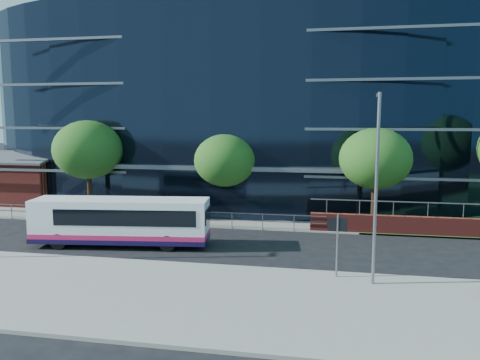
% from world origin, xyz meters
% --- Properties ---
extents(ground, '(200.00, 200.00, 0.00)m').
position_xyz_m(ground, '(0.00, 0.00, 0.00)').
color(ground, black).
rests_on(ground, ground).
extents(pavement_near, '(80.00, 8.00, 0.15)m').
position_xyz_m(pavement_near, '(0.00, -5.00, 0.07)').
color(pavement_near, gray).
rests_on(pavement_near, ground).
extents(kerb, '(80.00, 0.25, 0.16)m').
position_xyz_m(kerb, '(0.00, -1.00, 0.08)').
color(kerb, gray).
rests_on(kerb, ground).
extents(yellow_line_outer, '(80.00, 0.08, 0.01)m').
position_xyz_m(yellow_line_outer, '(0.00, -0.80, 0.01)').
color(yellow_line_outer, gold).
rests_on(yellow_line_outer, ground).
extents(yellow_line_inner, '(80.00, 0.08, 0.01)m').
position_xyz_m(yellow_line_inner, '(0.00, -0.65, 0.01)').
color(yellow_line_inner, gold).
rests_on(yellow_line_inner, ground).
extents(far_forecourt, '(50.00, 8.00, 0.10)m').
position_xyz_m(far_forecourt, '(-6.00, 11.00, 0.05)').
color(far_forecourt, gray).
rests_on(far_forecourt, ground).
extents(glass_office, '(44.00, 23.10, 16.00)m').
position_xyz_m(glass_office, '(-4.00, 20.85, 8.00)').
color(glass_office, black).
rests_on(glass_office, ground).
extents(brick_pavilion, '(8.60, 6.66, 4.40)m').
position_xyz_m(brick_pavilion, '(-22.00, 13.50, 1.94)').
color(brick_pavilion, maroon).
rests_on(brick_pavilion, ground).
extents(guard_railings, '(24.00, 0.05, 1.10)m').
position_xyz_m(guard_railings, '(-8.00, 7.00, 0.82)').
color(guard_railings, slate).
rests_on(guard_railings, ground).
extents(street_sign, '(0.85, 0.09, 2.80)m').
position_xyz_m(street_sign, '(4.50, -1.59, 2.15)').
color(street_sign, slate).
rests_on(street_sign, pavement_near).
extents(tree_far_a, '(4.95, 4.95, 6.98)m').
position_xyz_m(tree_far_a, '(-13.00, 9.00, 4.86)').
color(tree_far_a, black).
rests_on(tree_far_a, ground).
extents(tree_far_b, '(4.29, 4.29, 6.05)m').
position_xyz_m(tree_far_b, '(-3.00, 9.50, 4.21)').
color(tree_far_b, black).
rests_on(tree_far_b, ground).
extents(tree_far_c, '(4.62, 4.62, 6.51)m').
position_xyz_m(tree_far_c, '(7.00, 9.00, 4.54)').
color(tree_far_c, black).
rests_on(tree_far_c, ground).
extents(streetlight_east, '(0.15, 0.77, 8.00)m').
position_xyz_m(streetlight_east, '(6.00, -2.17, 4.44)').
color(streetlight_east, slate).
rests_on(streetlight_east, pavement_near).
extents(city_bus, '(10.01, 3.44, 2.65)m').
position_xyz_m(city_bus, '(-7.20, 1.91, 1.41)').
color(city_bus, white).
rests_on(city_bus, ground).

